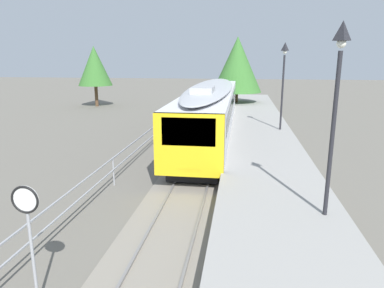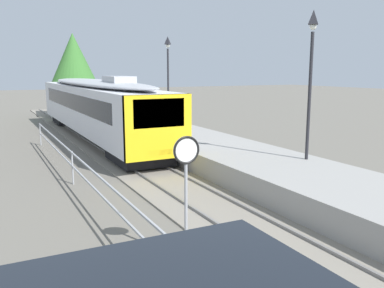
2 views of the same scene
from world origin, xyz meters
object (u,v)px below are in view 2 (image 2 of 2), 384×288
Objects in this scene: commuter_train at (95,104)px; platform_lamp_mid_platform at (311,57)px; platform_lamp_far_end at (168,63)px; speed_limit_sign at (186,167)px.

commuter_train is 3.81× the size of platform_lamp_mid_platform.
platform_lamp_mid_platform and platform_lamp_far_end have the same top height.
commuter_train reaches higher than speed_limit_sign.
platform_lamp_mid_platform is 12.61m from platform_lamp_far_end.
platform_lamp_far_end is at bearing -10.21° from commuter_train.
platform_lamp_mid_platform is at bearing -90.00° from platform_lamp_far_end.
commuter_train is 17.27m from speed_limit_sign.
speed_limit_sign is at bearing -112.73° from platform_lamp_far_end.
commuter_train is 14.37m from platform_lamp_mid_platform.
platform_lamp_far_end is 17.85m from speed_limit_sign.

